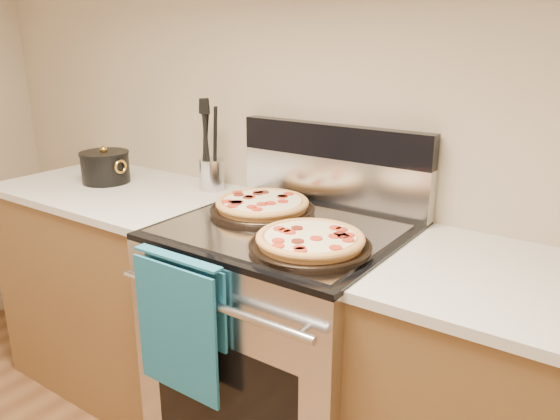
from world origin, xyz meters
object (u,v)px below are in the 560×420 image
Objects in this scene: range_body at (284,352)px; pepperoni_pizza_back at (262,206)px; pepperoni_pizza_front at (310,242)px; saucepan at (105,168)px; utensil_crock at (212,174)px.

pepperoni_pizza_back is at bearing 154.11° from range_body.
pepperoni_pizza_back reaches higher than pepperoni_pizza_front.
pepperoni_pizza_back is 0.85m from saucepan.
pepperoni_pizza_back is 0.38m from pepperoni_pizza_front.
saucepan is (-0.85, -0.01, 0.02)m from pepperoni_pizza_back.
pepperoni_pizza_front is at bearing -31.67° from pepperoni_pizza_back.
saucepan is (-0.99, 0.06, 0.52)m from range_body.
pepperoni_pizza_front is 1.75× the size of saucepan.
utensil_crock is 0.49m from saucepan.
saucepan is at bearing 176.42° from range_body.
range_body is at bearing 144.16° from pepperoni_pizza_front.
utensil_crock is at bearing 152.72° from pepperoni_pizza_front.
utensil_crock reaches higher than saucepan.
range_body is 0.78m from utensil_crock.
saucepan is at bearing -179.46° from pepperoni_pizza_back.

